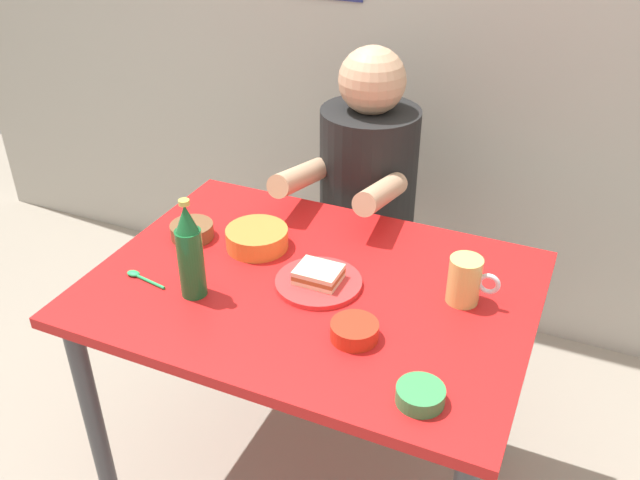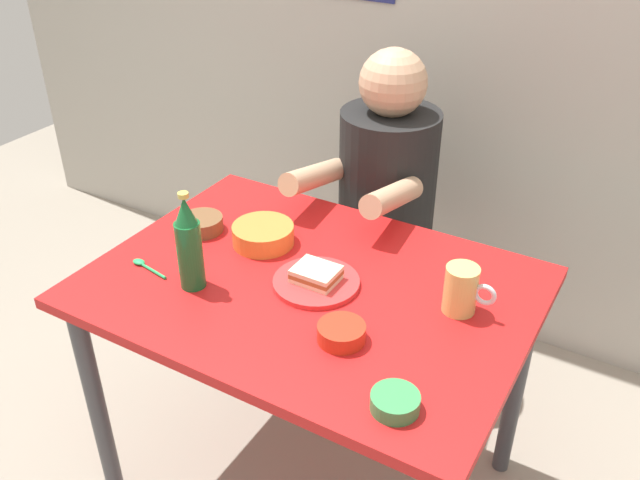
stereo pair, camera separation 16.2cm
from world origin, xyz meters
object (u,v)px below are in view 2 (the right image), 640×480
(person_seated, at_px, (386,174))
(beer_bottle, at_px, (189,245))
(sandwich, at_px, (316,274))
(beer_mug, at_px, (462,290))
(sauce_bowl_chili, at_px, (341,332))
(plate_orange, at_px, (316,282))
(dining_table, at_px, (310,312))
(stool, at_px, (382,278))

(person_seated, bearing_deg, beer_bottle, -101.96)
(sandwich, relative_size, beer_mug, 0.87)
(beer_mug, xyz_separation_m, sauce_bowl_chili, (-0.19, -0.24, -0.04))
(plate_orange, bearing_deg, dining_table, 177.80)
(stool, xyz_separation_m, person_seated, (0.00, -0.01, 0.42))
(beer_bottle, bearing_deg, sandwich, 30.58)
(stool, xyz_separation_m, sandwich, (0.10, -0.63, 0.42))
(beer_bottle, relative_size, sauce_bowl_chili, 2.38)
(person_seated, distance_m, sauce_bowl_chili, 0.82)
(person_seated, relative_size, sauce_bowl_chili, 6.54)
(person_seated, bearing_deg, stool, 90.00)
(stool, bearing_deg, dining_table, -82.50)
(sauce_bowl_chili, bearing_deg, dining_table, 138.43)
(beer_mug, bearing_deg, plate_orange, -166.73)
(dining_table, bearing_deg, sauce_bowl_chili, -41.57)
(beer_mug, relative_size, sauce_bowl_chili, 1.15)
(dining_table, relative_size, person_seated, 1.53)
(dining_table, xyz_separation_m, beer_bottle, (-0.25, -0.16, 0.21))
(beer_bottle, bearing_deg, stool, 78.21)
(dining_table, xyz_separation_m, plate_orange, (0.02, -0.00, 0.10))
(dining_table, bearing_deg, beer_mug, 12.53)
(plate_orange, xyz_separation_m, sauce_bowl_chili, (0.16, -0.16, 0.02))
(person_seated, relative_size, sandwich, 6.54)
(sandwich, relative_size, beer_bottle, 0.42)
(dining_table, bearing_deg, beer_bottle, -147.50)
(stool, bearing_deg, person_seated, -90.00)
(dining_table, relative_size, sandwich, 10.00)
(sandwich, bearing_deg, person_seated, 99.27)
(dining_table, distance_m, beer_bottle, 0.36)
(person_seated, relative_size, beer_mug, 5.71)
(beer_mug, relative_size, beer_bottle, 0.48)
(person_seated, relative_size, beer_bottle, 2.75)
(sandwich, bearing_deg, sauce_bowl_chili, -44.55)
(sauce_bowl_chili, bearing_deg, stool, 108.25)
(sandwich, height_order, sauce_bowl_chili, sandwich)
(plate_orange, distance_m, sauce_bowl_chili, 0.22)
(stool, bearing_deg, sauce_bowl_chili, -71.75)
(stool, distance_m, sandwich, 0.77)
(sauce_bowl_chili, bearing_deg, person_seated, 108.49)
(stool, height_order, person_seated, person_seated)
(dining_table, xyz_separation_m, person_seated, (-0.08, 0.62, 0.12))
(sandwich, xyz_separation_m, sauce_bowl_chili, (0.16, -0.16, -0.01))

